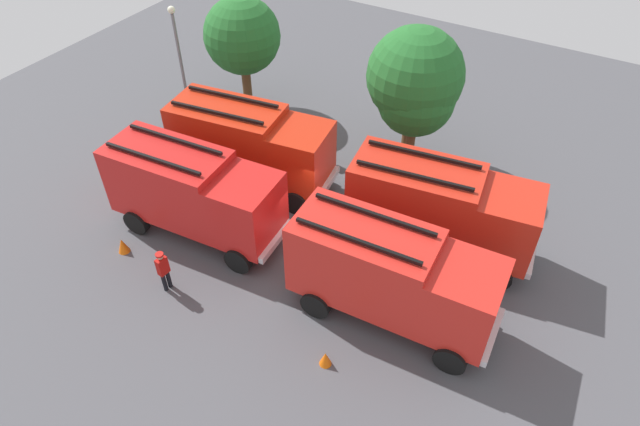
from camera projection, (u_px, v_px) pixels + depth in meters
name	position (u px, v px, depth m)	size (l,w,h in m)	color
ground_plane	(320.00, 238.00, 22.91)	(45.81, 45.81, 0.00)	#4C4C51
fire_truck_0	(193.00, 190.00, 21.83)	(7.36, 3.20, 3.88)	red
fire_truck_1	(392.00, 273.00, 18.62)	(7.32, 3.06, 3.88)	red
fire_truck_2	(250.00, 143.00, 24.23)	(7.47, 3.57, 3.88)	red
fire_truck_3	(441.00, 206.00, 21.14)	(7.47, 3.55, 3.88)	red
firefighter_0	(323.00, 146.00, 26.17)	(0.47, 0.46, 1.66)	black
firefighter_1	(163.00, 269.00, 20.25)	(0.30, 0.44, 1.84)	black
firefighter_2	(446.00, 191.00, 23.70)	(0.46, 0.47, 1.65)	black
tree_0	(242.00, 36.00, 27.83)	(3.86, 3.86, 5.99)	brown
tree_1	(415.00, 76.00, 23.98)	(4.25, 4.25, 6.58)	brown
tree_2	(416.00, 98.00, 24.24)	(3.45, 3.45, 5.35)	brown
traffic_cone_0	(325.00, 358.00, 18.32)	(0.42, 0.42, 0.60)	#F2600C
traffic_cone_1	(123.00, 245.00, 22.15)	(0.46, 0.46, 0.66)	#F2600C
traffic_cone_2	(468.00, 208.00, 23.84)	(0.43, 0.43, 0.62)	#F2600C
lamppost	(179.00, 54.00, 27.60)	(0.36, 0.36, 5.87)	slate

